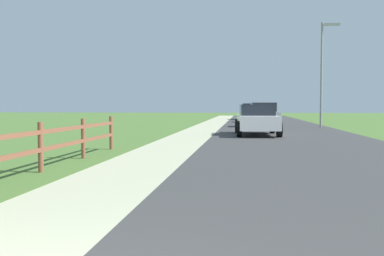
{
  "coord_description": "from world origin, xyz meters",
  "views": [
    {
      "loc": [
        1.49,
        -2.24,
        1.41
      ],
      "look_at": [
        0.3,
        7.84,
        0.9
      ],
      "focal_mm": 41.63,
      "sensor_mm": 36.0,
      "label": 1
    }
  ],
  "objects_px": {
    "parked_suv_white": "(257,119)",
    "parked_car_black": "(251,111)",
    "parked_car_blue": "(258,113)",
    "parked_car_silver": "(263,115)",
    "street_lamp": "(323,66)"
  },
  "relations": [
    {
      "from": "parked_suv_white",
      "to": "parked_car_silver",
      "type": "relative_size",
      "value": 1.07
    },
    {
      "from": "parked_suv_white",
      "to": "parked_car_black",
      "type": "distance_m",
      "value": 23.87
    },
    {
      "from": "parked_car_black",
      "to": "street_lamp",
      "type": "relative_size",
      "value": 0.66
    },
    {
      "from": "parked_car_silver",
      "to": "parked_car_blue",
      "type": "xyz_separation_m",
      "value": [
        -0.08,
        8.26,
        -0.05
      ]
    },
    {
      "from": "parked_car_silver",
      "to": "parked_car_black",
      "type": "xyz_separation_m",
      "value": [
        -0.59,
        15.85,
        0.03
      ]
    },
    {
      "from": "parked_car_blue",
      "to": "street_lamp",
      "type": "height_order",
      "value": "street_lamp"
    },
    {
      "from": "parked_car_black",
      "to": "parked_car_silver",
      "type": "bearing_deg",
      "value": -87.88
    },
    {
      "from": "parked_car_black",
      "to": "parked_suv_white",
      "type": "bearing_deg",
      "value": -90.11
    },
    {
      "from": "street_lamp",
      "to": "parked_car_black",
      "type": "bearing_deg",
      "value": 105.03
    },
    {
      "from": "parked_suv_white",
      "to": "parked_car_blue",
      "type": "distance_m",
      "value": 16.29
    },
    {
      "from": "parked_car_silver",
      "to": "parked_car_black",
      "type": "bearing_deg",
      "value": 92.12
    },
    {
      "from": "parked_car_blue",
      "to": "parked_car_black",
      "type": "height_order",
      "value": "parked_car_black"
    },
    {
      "from": "parked_car_blue",
      "to": "street_lamp",
      "type": "relative_size",
      "value": 0.64
    },
    {
      "from": "parked_car_silver",
      "to": "street_lamp",
      "type": "xyz_separation_m",
      "value": [
        3.74,
        -0.28,
        3.15
      ]
    },
    {
      "from": "parked_car_blue",
      "to": "parked_car_black",
      "type": "relative_size",
      "value": 0.96
    }
  ]
}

